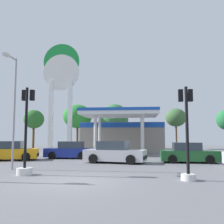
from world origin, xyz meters
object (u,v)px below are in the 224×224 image
(tree_3, at_px, (176,118))
(car_1, at_px, (115,153))
(car_2, at_px, (10,151))
(traffic_signal_0, at_px, (26,147))
(car_0, at_px, (189,153))
(tree_2, at_px, (115,119))
(traffic_signal_1, at_px, (187,143))
(corner_streetlamp, at_px, (13,101))
(station_pole_sign, at_px, (61,83))
(tree_1, at_px, (78,116))
(tree_0, at_px, (34,119))
(car_5, at_px, (70,151))

(tree_3, bearing_deg, car_1, -110.28)
(car_2, relative_size, traffic_signal_0, 1.04)
(car_0, relative_size, tree_2, 0.59)
(traffic_signal_1, relative_size, tree_2, 0.59)
(tree_3, xyz_separation_m, corner_streetlamp, (-13.54, -25.67, -0.79))
(car_2, bearing_deg, traffic_signal_0, -57.93)
(traffic_signal_0, relative_size, traffic_signal_1, 1.07)
(car_0, bearing_deg, traffic_signal_1, -101.50)
(car_0, xyz_separation_m, car_1, (-5.52, -0.67, 0.05))
(station_pole_sign, bearing_deg, corner_streetlamp, -85.22)
(traffic_signal_0, height_order, tree_3, tree_3)
(traffic_signal_0, bearing_deg, car_1, 57.11)
(tree_3, bearing_deg, traffic_signal_0, -113.44)
(traffic_signal_0, bearing_deg, tree_1, 97.83)
(car_1, bearing_deg, car_2, 172.33)
(car_2, xyz_separation_m, traffic_signal_1, (12.73, -8.37, 0.96))
(tree_2, distance_m, corner_streetlamp, 26.73)
(tree_1, relative_size, corner_streetlamp, 1.04)
(station_pole_sign, bearing_deg, traffic_signal_0, -79.42)
(station_pole_sign, relative_size, tree_3, 1.98)
(car_2, bearing_deg, tree_3, 50.14)
(car_2, height_order, tree_0, tree_0)
(tree_0, distance_m, tree_3, 23.45)
(car_0, relative_size, car_1, 0.89)
(car_5, bearing_deg, corner_streetlamp, -100.22)
(traffic_signal_0, relative_size, corner_streetlamp, 0.67)
(traffic_signal_0, bearing_deg, station_pole_sign, 100.58)
(tree_2, xyz_separation_m, corner_streetlamp, (-3.84, -26.44, -0.68))
(station_pole_sign, height_order, tree_2, station_pole_sign)
(car_2, bearing_deg, tree_0, 108.18)
(car_2, height_order, car_5, car_2)
(car_0, distance_m, car_2, 14.34)
(tree_2, bearing_deg, car_2, -108.47)
(station_pole_sign, xyz_separation_m, corner_streetlamp, (1.09, -13.03, -3.92))
(station_pole_sign, distance_m, traffic_signal_1, 19.98)
(car_2, height_order, tree_2, tree_2)
(car_2, xyz_separation_m, traffic_signal_0, (4.72, -7.53, 0.68))
(traffic_signal_1, relative_size, corner_streetlamp, 0.63)
(car_5, relative_size, corner_streetlamp, 0.63)
(traffic_signal_0, height_order, tree_1, tree_1)
(tree_1, bearing_deg, tree_3, 1.24)
(station_pole_sign, distance_m, car_1, 13.06)
(car_1, bearing_deg, car_5, 142.61)
(station_pole_sign, xyz_separation_m, car_2, (-1.96, -7.22, -7.28))
(car_0, distance_m, tree_1, 24.49)
(station_pole_sign, distance_m, traffic_signal_0, 16.39)
(traffic_signal_0, xyz_separation_m, tree_3, (11.88, 27.39, 3.47))
(car_0, relative_size, corner_streetlamp, 0.63)
(tree_0, height_order, tree_3, tree_0)
(station_pole_sign, xyz_separation_m, tree_0, (-8.80, 13.60, -3.18))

